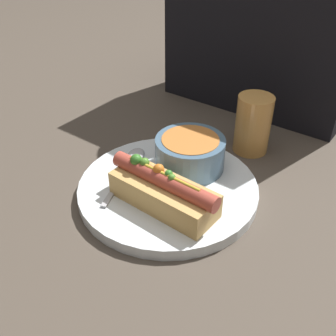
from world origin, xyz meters
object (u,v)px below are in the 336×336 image
at_px(soup_bowl, 191,152).
at_px(spoon, 131,162).
at_px(hot_dog, 163,191).
at_px(drinking_glass, 253,124).

bearing_deg(soup_bowl, spoon, -148.74).
relative_size(hot_dog, spoon, 1.13).
xyz_separation_m(hot_dog, spoon, (-0.10, 0.05, -0.02)).
relative_size(hot_dog, soup_bowl, 1.56).
relative_size(soup_bowl, drinking_glass, 1.06).
height_order(soup_bowl, drinking_glass, drinking_glass).
bearing_deg(soup_bowl, drinking_glass, 72.39).
xyz_separation_m(soup_bowl, spoon, (-0.08, -0.05, -0.02)).
relative_size(hot_dog, drinking_glass, 1.66).
distance_m(hot_dog, spoon, 0.12).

